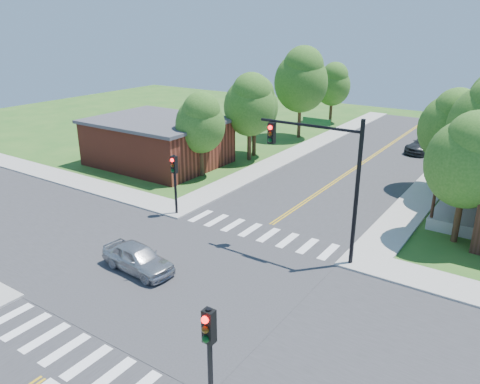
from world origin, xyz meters
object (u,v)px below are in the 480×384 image
Objects in this scene: signal_pole_se at (209,343)px; signal_pole_nw at (174,174)px; car_silver at (138,259)px; car_dgrey at (426,145)px; signal_mast_ne at (324,164)px.

signal_pole_se is 1.00× the size of signal_pole_nw.
car_dgrey is at bearing -7.26° from car_silver.
car_silver is at bearing 148.40° from signal_pole_se.
car_silver is 30.28m from car_dgrey.
signal_mast_ne is 23.83m from car_dgrey.
signal_pole_se is 34.79m from car_dgrey.
signal_pole_nw is 0.72× the size of car_dgrey.
signal_mast_ne is 9.88m from car_silver.
signal_pole_nw is at bearing 135.00° from signal_pole_se.
signal_pole_se reaches higher than car_dgrey.
signal_pole_nw is 25.25m from car_dgrey.
signal_mast_ne reaches higher than signal_pole_nw.
signal_pole_nw is at bearing -179.93° from signal_mast_ne.
signal_mast_ne is 1.79× the size of car_silver.
signal_mast_ne is at bearing 98.56° from signal_pole_se.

